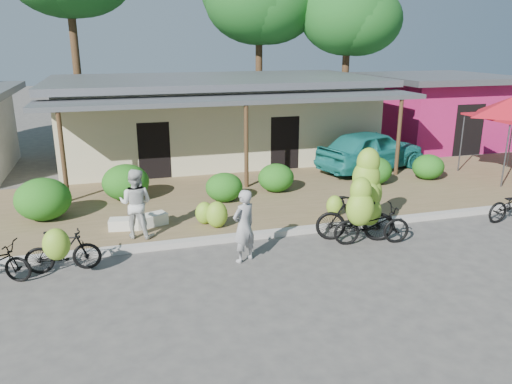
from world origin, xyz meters
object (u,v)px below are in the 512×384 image
tree_near_right (344,14)px  bike_right (356,214)px  bystander (136,203)px  bike_center (369,205)px  sack_near (150,220)px  vendor (244,226)px  teal_van (371,150)px  bike_left (62,250)px  sack_far (124,224)px

tree_near_right → bike_right: (-5.92, -13.61, -5.27)m
bystander → bike_center: bearing=-171.0°
sack_near → bystander: 1.06m
bike_right → bystander: bearing=91.3°
bike_center → bystander: size_ratio=1.32×
bike_center → vendor: bearing=106.1°
sack_near → teal_van: size_ratio=0.19×
tree_near_right → bike_left: size_ratio=4.92×
teal_van → vendor: bearing=114.6°
sack_near → vendor: bearing=-53.8°
tree_near_right → bike_center: 15.44m
bike_right → vendor: (-2.88, -0.23, 0.09)m
tree_near_right → bystander: bearing=-132.7°
teal_van → bike_right: bearing=129.7°
bystander → teal_van: size_ratio=0.39×
vendor → teal_van: vendor is taller
sack_far → vendor: size_ratio=0.45×
tree_near_right → sack_near: tree_near_right is taller
bystander → teal_van: bystander is taller
sack_near → bystander: size_ratio=0.49×
bike_center → sack_near: bike_center is taller
bike_right → vendor: bearing=113.5°
tree_near_right → bystander: 17.05m
tree_near_right → bike_left: tree_near_right is taller
tree_near_right → bike_left: 19.25m
sack_far → vendor: 3.60m
tree_near_right → sack_near: size_ratio=9.23×
bike_center → vendor: (-3.29, -0.36, -0.06)m
tree_near_right → bike_right: tree_near_right is taller
vendor → bystander: 2.91m
sack_near → teal_van: (8.42, 3.66, 0.61)m
vendor → bystander: bearing=-67.8°
bike_right → bike_left: bearing=107.3°
vendor → teal_van: bearing=-164.5°
bike_left → teal_van: (10.42, 5.79, 0.32)m
bike_center → sack_near: 5.65m
sack_near → tree_near_right: bearing=46.6°
bike_left → sack_near: 2.94m
tree_near_right → bike_center: size_ratio=3.42×
sack_near → teal_van: teal_van is taller
bystander → teal_van: bearing=-129.4°
sack_near → sack_far: size_ratio=1.13×
tree_near_right → vendor: tree_near_right is taller
sack_far → teal_van: teal_van is taller
bike_center → teal_van: (3.26, 5.87, -0.03)m
bystander → vendor: bearing=164.4°
bike_right → teal_van: bearing=-12.4°
bike_left → bystander: size_ratio=0.92×
tree_near_right → bike_center: bearing=-112.3°
bike_center → bike_right: bike_center is taller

